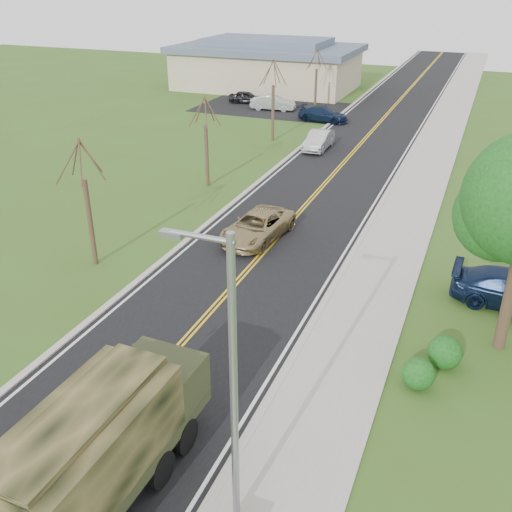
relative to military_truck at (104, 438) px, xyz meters
The scene contains 17 objects.
ground 2.70m from the military_truck, 148.13° to the left, with size 160.00×160.00×0.00m, color #3A521B.
road 41.07m from the military_truck, 92.23° to the left, with size 8.00×120.00×0.01m, color black.
curb_right 41.11m from the military_truck, 86.43° to the left, with size 0.30×120.00×0.12m, color #9E998E.
sidewalk_right 41.26m from the military_truck, 84.01° to the left, with size 3.20×120.00×0.10m, color #9E998E.
curb_left 41.44m from the military_truck, 97.98° to the left, with size 0.30×120.00×0.10m, color #9E998E.
street_light 4.17m from the military_truck, ahead, with size 1.65×0.22×8.00m.
bare_tree_a 13.97m from the military_truck, 128.03° to the left, with size 1.93×2.26×6.08m.
bare_tree_b 24.55m from the military_truck, 110.50° to the left, with size 1.83×2.14×5.73m.
bare_tree_c 36.04m from the military_truck, 103.80° to the left, with size 2.04×2.39×6.42m.
bare_tree_d 47.78m from the military_truck, 100.37° to the left, with size 1.88×2.20×5.91m.
commercial_building 59.62m from the military_truck, 107.15° to the left, with size 25.50×21.50×5.65m.
military_truck is the anchor object (origin of this frame).
suv_champagne 16.73m from the military_truck, 98.58° to the left, with size 2.34×5.07×1.41m, color #9F8A5A.
sedan_silver 34.19m from the military_truck, 97.29° to the left, with size 1.51×4.34×1.43m, color silver.
lot_car_dark 50.70m from the military_truck, 108.89° to the left, with size 1.49×3.71×1.26m, color black.
lot_car_silver 47.61m from the military_truck, 105.43° to the left, with size 1.55×4.44×1.46m, color silver.
lot_car_navy 43.51m from the military_truck, 98.72° to the left, with size 1.90×4.68×1.36m, color #0E1A33.
Camera 1 is at (9.21, -9.56, 12.47)m, focal length 40.00 mm.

